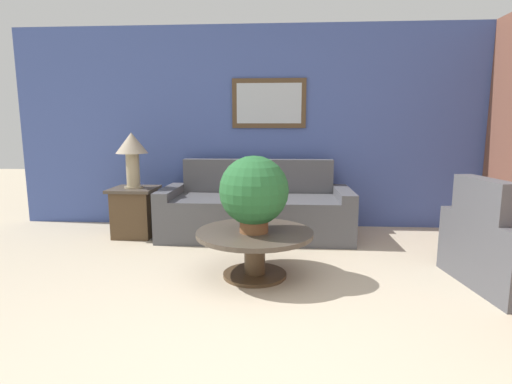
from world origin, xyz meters
The scene contains 7 objects.
ground_plane centered at (0.00, 0.00, 0.00)m, with size 20.00×20.00×0.00m, color #BCAD93.
wall_back centered at (0.00, 3.29, 1.31)m, with size 7.13×0.09×2.60m.
couch_main centered at (-0.32, 2.72, 0.30)m, with size 2.26×0.91×0.91m.
coffee_table centered at (-0.25, 1.38, 0.30)m, with size 1.03×1.03×0.41m.
side_table centered at (-1.79, 2.62, 0.30)m, with size 0.53×0.53×0.59m.
table_lamp centered at (-1.79, 2.62, 1.05)m, with size 0.37×0.37×0.66m.
potted_plant_on_table centered at (-0.25, 1.35, 0.77)m, with size 0.60×0.60×0.66m.
Camera 1 is at (-0.01, -2.01, 1.32)m, focal length 28.00 mm.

